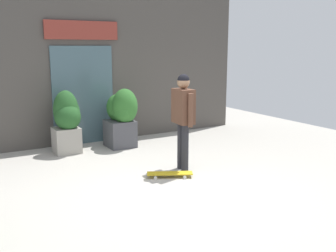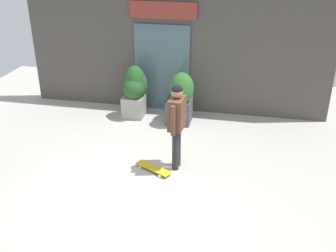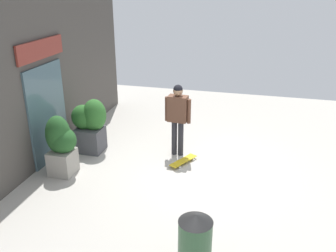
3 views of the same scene
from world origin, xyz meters
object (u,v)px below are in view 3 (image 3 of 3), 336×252
at_px(skateboard, 183,161).
at_px(planter_box_right, 61,142).
at_px(skateboarder, 178,113).
at_px(trash_bin, 195,246).
at_px(planter_box_left, 90,123).

relative_size(skateboard, planter_box_right, 0.60).
xyz_separation_m(skateboarder, skateboard, (-0.42, -0.24, -1.01)).
bearing_deg(trash_bin, skateboarder, 16.70).
bearing_deg(skateboard, skateboarder, -122.69).
distance_m(planter_box_left, trash_bin, 4.66).
relative_size(skateboarder, skateboard, 2.21).
distance_m(skateboarder, trash_bin, 3.89).
relative_size(skateboarder, planter_box_left, 1.33).
distance_m(skateboard, planter_box_left, 2.43).
bearing_deg(planter_box_left, skateboard, -92.84).
bearing_deg(skateboarder, skateboard, 34.20).
xyz_separation_m(skateboarder, trash_bin, (-3.68, -1.11, -0.55)).
bearing_deg(trash_bin, planter_box_right, 56.39).
bearing_deg(skateboard, planter_box_left, -65.43).
xyz_separation_m(planter_box_left, planter_box_right, (-1.17, 0.13, 0.01)).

